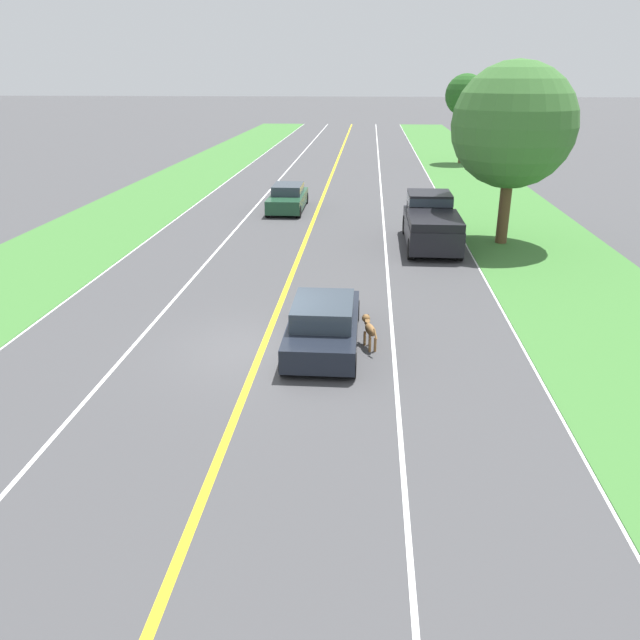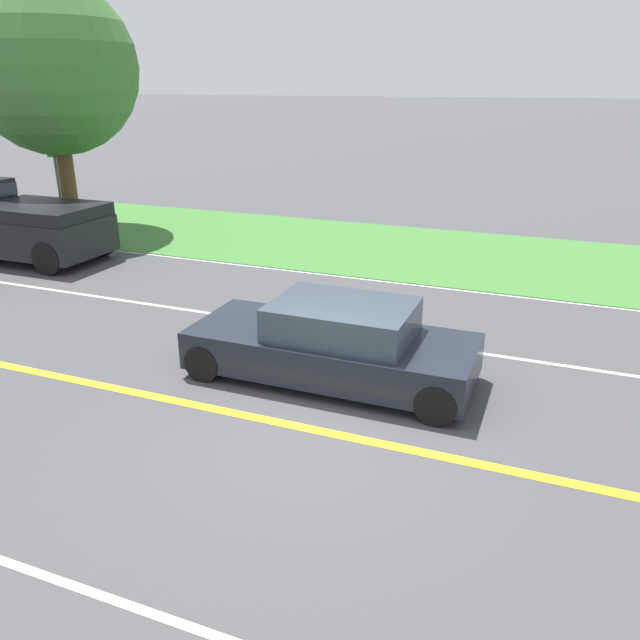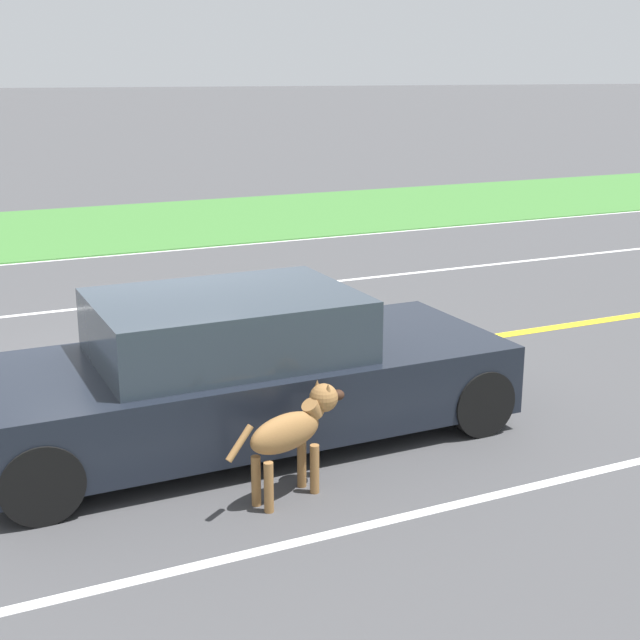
% 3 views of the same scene
% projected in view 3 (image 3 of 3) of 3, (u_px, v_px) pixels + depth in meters
% --- Properties ---
extents(ground_plane, '(400.00, 400.00, 0.00)m').
position_uv_depth(ground_plane, '(157.00, 386.00, 9.13)').
color(ground_plane, '#424244').
extents(centre_divider_line, '(0.18, 160.00, 0.01)m').
position_uv_depth(centre_divider_line, '(157.00, 386.00, 9.13)').
color(centre_divider_line, yellow).
rests_on(centre_divider_line, ground).
extents(lane_edge_line_left, '(0.14, 160.00, 0.01)m').
position_uv_depth(lane_edge_line_left, '(48.00, 261.00, 15.23)').
color(lane_edge_line_left, white).
rests_on(lane_edge_line_left, ground).
extents(lane_dash_same_dir, '(0.10, 160.00, 0.01)m').
position_uv_depth(lane_dash_same_dir, '(293.00, 543.00, 6.08)').
color(lane_dash_same_dir, white).
rests_on(lane_dash_same_dir, ground).
extents(lane_dash_oncoming, '(0.10, 160.00, 0.01)m').
position_uv_depth(lane_dash_oncoming, '(89.00, 308.00, 12.18)').
color(lane_dash_oncoming, white).
rests_on(lane_dash_oncoming, ground).
extents(grass_verge_left, '(6.00, 160.00, 0.03)m').
position_uv_depth(grass_verge_left, '(24.00, 233.00, 17.85)').
color(grass_verge_left, '#3D7533').
rests_on(grass_verge_left, ground).
extents(ego_car, '(1.86, 4.54, 1.31)m').
position_uv_depth(ego_car, '(242.00, 372.00, 7.71)').
color(ego_car, black).
rests_on(ego_car, ground).
extents(dog, '(0.46, 1.11, 0.84)m').
position_uv_depth(dog, '(294.00, 430.00, 6.64)').
color(dog, olive).
rests_on(dog, ground).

